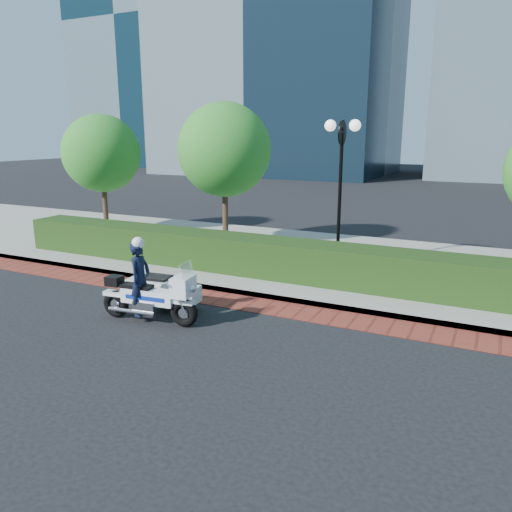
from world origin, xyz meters
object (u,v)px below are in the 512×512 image
at_px(lamppost, 341,171).
at_px(police_motorcycle, 153,289).
at_px(tree_a, 101,153).
at_px(tree_b, 224,150).

relative_size(lamppost, police_motorcycle, 1.81).
height_order(lamppost, tree_a, tree_a).
bearing_deg(police_motorcycle, tree_a, 131.79).
xyz_separation_m(lamppost, police_motorcycle, (-2.60, -5.36, -2.32)).
bearing_deg(police_motorcycle, lamppost, 57.96).
height_order(lamppost, tree_b, tree_b).
bearing_deg(lamppost, tree_b, 163.89).
bearing_deg(tree_a, tree_b, 0.00).
relative_size(tree_a, tree_b, 0.94).
xyz_separation_m(tree_a, tree_b, (5.50, 0.00, 0.21)).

